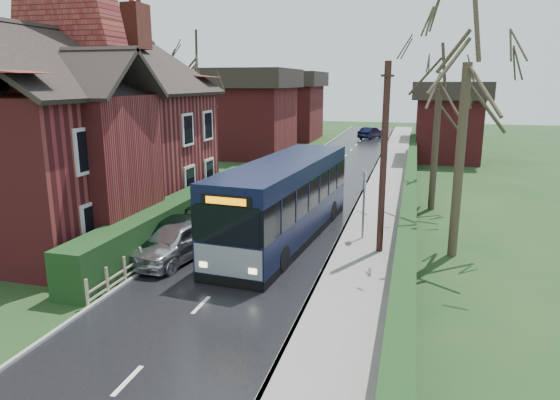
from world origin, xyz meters
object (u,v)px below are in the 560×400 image
(brick_house, at_px, (79,130))
(car_green, at_px, (172,238))
(car_silver, at_px, (176,241))
(bus_stop_sign, at_px, (364,195))
(bus, at_px, (285,201))
(telegraph_pole, at_px, (384,161))

(brick_house, distance_m, car_green, 7.49)
(car_silver, distance_m, bus_stop_sign, 7.77)
(bus, xyz_separation_m, car_silver, (-3.29, -3.46, -0.95))
(brick_house, relative_size, telegraph_pole, 2.02)
(bus, relative_size, bus_stop_sign, 3.74)
(brick_house, xyz_separation_m, car_silver, (6.24, -3.36, -3.66))
(car_green, height_order, telegraph_pole, telegraph_pole)
(car_green, bearing_deg, telegraph_pole, 19.22)
(bus, xyz_separation_m, telegraph_pole, (4.00, -0.87, 1.99))
(brick_house, bearing_deg, car_green, -26.47)
(bus_stop_sign, bearing_deg, car_silver, -168.79)
(bus_stop_sign, bearing_deg, bus, 169.99)
(car_green, relative_size, telegraph_pole, 0.65)
(brick_house, height_order, telegraph_pole, brick_house)
(brick_house, bearing_deg, telegraph_pole, -3.28)
(telegraph_pole, bearing_deg, bus_stop_sign, 140.50)
(car_green, xyz_separation_m, bus_stop_sign, (6.90, 3.62, 1.29))
(car_silver, xyz_separation_m, bus_stop_sign, (6.49, 4.07, 1.26))
(telegraph_pole, bearing_deg, brick_house, -161.04)
(brick_house, height_order, bus, brick_house)
(car_silver, height_order, car_green, car_silver)
(bus, relative_size, telegraph_pole, 1.55)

